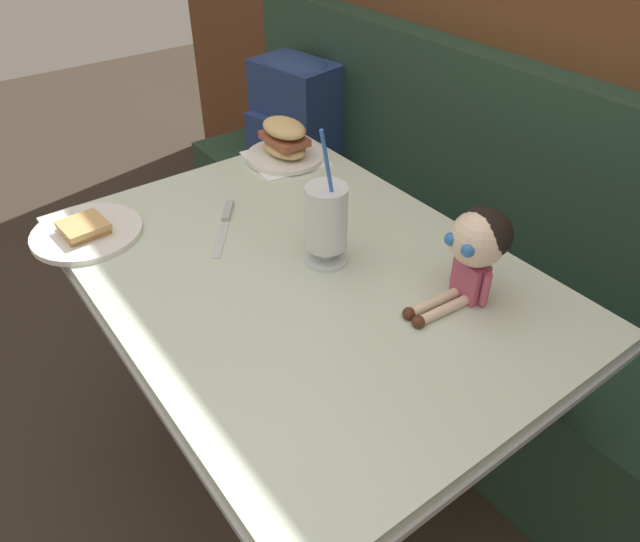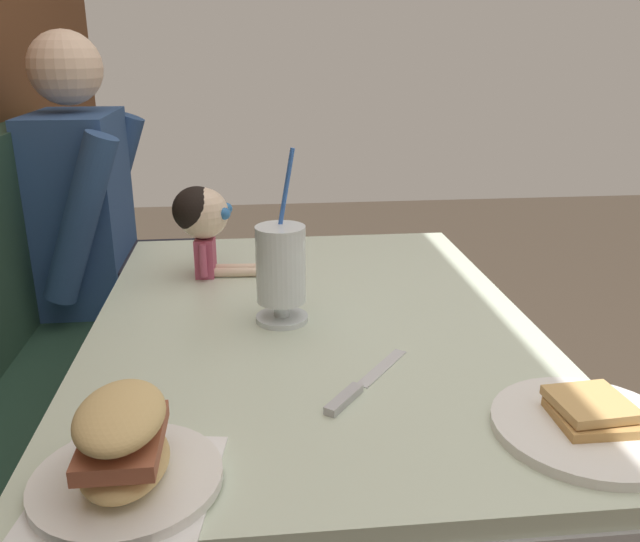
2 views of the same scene
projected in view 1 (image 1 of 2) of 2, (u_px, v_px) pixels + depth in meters
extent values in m
plane|color=#382D23|center=(254.00, 507.00, 1.63)|extent=(8.00, 8.00, 0.00)
cube|color=#233D2D|center=(459.00, 332.00, 1.86)|extent=(2.60, 0.48, 0.45)
cube|color=#233D2D|center=(532.00, 172.00, 1.65)|extent=(2.60, 0.10, 0.55)
cube|color=beige|center=(303.00, 274.00, 1.27)|extent=(1.10, 0.80, 0.03)
cube|color=#B7BABF|center=(303.00, 282.00, 1.29)|extent=(1.11, 0.81, 0.02)
cylinder|color=#A5A8AD|center=(305.00, 387.00, 1.49)|extent=(0.14, 0.14, 0.65)
cylinder|color=gray|center=(307.00, 469.00, 1.70)|extent=(0.48, 0.48, 0.04)
cylinder|color=white|center=(87.00, 233.00, 1.36)|extent=(0.25, 0.25, 0.01)
cube|color=tan|center=(84.00, 229.00, 1.35)|extent=(0.10, 0.10, 0.01)
cube|color=tan|center=(83.00, 225.00, 1.34)|extent=(0.10, 0.10, 0.01)
cylinder|color=silver|center=(326.00, 258.00, 1.29)|extent=(0.10, 0.10, 0.01)
cylinder|color=silver|center=(326.00, 251.00, 1.27)|extent=(0.03, 0.03, 0.03)
cylinder|color=silver|center=(326.00, 217.00, 1.22)|extent=(0.09, 0.09, 0.14)
cylinder|color=#E0DB6B|center=(326.00, 223.00, 1.23)|extent=(0.08, 0.08, 0.11)
cylinder|color=blue|center=(330.00, 180.00, 1.15)|extent=(0.01, 0.05, 0.22)
cube|color=white|center=(285.00, 159.00, 1.68)|extent=(0.23, 0.23, 0.00)
cylinder|color=white|center=(285.00, 156.00, 1.67)|extent=(0.22, 0.22, 0.01)
ellipsoid|color=tan|center=(285.00, 148.00, 1.66)|extent=(0.15, 0.10, 0.04)
cube|color=#995138|center=(285.00, 139.00, 1.64)|extent=(0.14, 0.09, 0.02)
ellipsoid|color=tan|center=(284.00, 128.00, 1.62)|extent=(0.15, 0.10, 0.04)
cube|color=silver|center=(220.00, 240.00, 1.35)|extent=(0.12, 0.10, 0.00)
cube|color=#B2B5BA|center=(228.00, 210.00, 1.44)|extent=(0.08, 0.07, 0.01)
cube|color=#B74C6B|center=(470.00, 280.00, 1.16)|extent=(0.07, 0.04, 0.08)
sphere|color=beige|center=(478.00, 239.00, 1.11)|extent=(0.11, 0.11, 0.11)
ellipsoid|color=black|center=(483.00, 233.00, 1.11)|extent=(0.12, 0.11, 0.10)
sphere|color=#2D6BB2|center=(451.00, 239.00, 1.10)|extent=(0.03, 0.03, 0.03)
sphere|color=#2D6BB2|center=(468.00, 251.00, 1.07)|extent=(0.03, 0.03, 0.03)
cylinder|color=beige|center=(433.00, 303.00, 1.16)|extent=(0.03, 0.12, 0.02)
cylinder|color=beige|center=(442.00, 311.00, 1.14)|extent=(0.03, 0.12, 0.02)
sphere|color=#4C2819|center=(409.00, 314.00, 1.13)|extent=(0.03, 0.03, 0.03)
sphere|color=#4C2819|center=(418.00, 322.00, 1.11)|extent=(0.03, 0.03, 0.03)
cylinder|color=#B74C6B|center=(456.00, 268.00, 1.19)|extent=(0.02, 0.02, 0.07)
cylinder|color=#B74C6B|center=(486.00, 289.00, 1.13)|extent=(0.02, 0.02, 0.07)
cube|color=navy|center=(296.00, 114.00, 2.20)|extent=(0.33, 0.25, 0.38)
cube|color=navy|center=(270.00, 141.00, 2.19)|extent=(0.22, 0.09, 0.17)
ellipsoid|color=navy|center=(295.00, 65.00, 2.09)|extent=(0.32, 0.24, 0.07)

